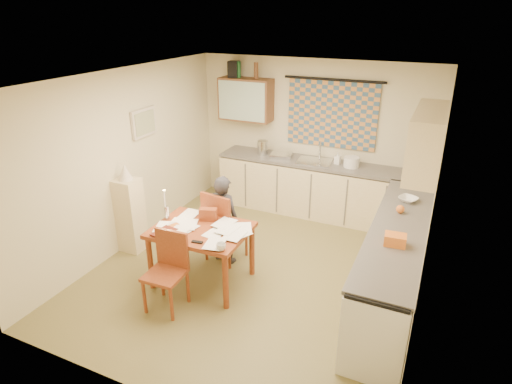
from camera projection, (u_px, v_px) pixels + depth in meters
The scene contains 44 objects.
floor at pixel (257, 270), 5.72m from camera, with size 4.00×4.50×0.02m, color brown.
ceiling at pixel (257, 77), 4.73m from camera, with size 4.00×4.50×0.02m, color white.
wall_back at pixel (313, 136), 7.11m from camera, with size 4.00×0.02×2.50m, color beige.
wall_front at pixel (138, 281), 3.33m from camera, with size 4.00×0.02×2.50m, color beige.
wall_left at pixel (127, 160), 5.99m from camera, with size 0.02×4.50×2.50m, color beige.
wall_right at pixel (433, 212), 4.46m from camera, with size 0.02×4.50×2.50m, color beige.
window_blind at pixel (332, 115), 6.81m from camera, with size 1.45×0.03×1.05m, color #325475.
curtain_rod at pixel (334, 80), 6.57m from camera, with size 0.04×0.04×1.60m, color black.
wall_cabinet at pixel (246, 99), 7.18m from camera, with size 0.90×0.34×0.70m, color brown.
wall_cabinet_glass at pixel (241, 101), 7.04m from camera, with size 0.84×0.02×0.64m, color #99B2A5.
upper_cabinet_right at pixel (428, 141), 4.75m from camera, with size 0.34×1.30×0.70m, color beige.
framed_print at pixel (144, 123), 6.13m from camera, with size 0.04×0.50×0.40m, color beige.
print_canvas at pixel (145, 123), 6.12m from camera, with size 0.01×0.42×0.32m, color beige.
counter_back at pixel (316, 189), 7.10m from camera, with size 3.30×0.62×0.92m.
counter_right at pixel (395, 261), 5.06m from camera, with size 0.62×2.95×0.92m.
stove at pixel (376, 326), 4.03m from camera, with size 0.58×0.58×0.91m.
sink at pixel (314, 164), 6.95m from camera, with size 0.55×0.45×0.10m, color silver.
tap at pixel (320, 151), 7.01m from camera, with size 0.03×0.03×0.28m, color silver.
dish_rack at pixel (281, 155), 7.14m from camera, with size 0.35×0.30×0.06m, color silver.
kettle at pixel (263, 148), 7.23m from camera, with size 0.18×0.18×0.24m, color silver.
mixing_bowl at pixel (351, 162), 6.67m from camera, with size 0.24×0.24×0.16m, color white.
soap_bottle at pixel (338, 158), 6.80m from camera, with size 0.10×0.10×0.19m, color white.
bowl at pixel (408, 199), 5.49m from camera, with size 0.30×0.30×0.06m, color white.
orange_bag at pixel (395, 240), 4.47m from camera, with size 0.22×0.16×0.12m, color orange.
fruit_orange at pixel (400, 209), 5.18m from camera, with size 0.10×0.10×0.10m, color orange.
speaker at pixel (233, 69), 7.08m from camera, with size 0.16×0.20×0.26m, color black.
bottle_green at pixel (239, 70), 7.04m from camera, with size 0.07×0.07×0.26m, color #195926.
bottle_brown at pixel (256, 71), 6.92m from camera, with size 0.07×0.07×0.26m, color brown.
dining_table at pixel (202, 255), 5.33m from camera, with size 1.17×0.90×0.75m.
chair_far at pixel (225, 238), 5.85m from camera, with size 0.53×0.53×1.02m.
chair_near at pixel (167, 286), 4.89m from camera, with size 0.43×0.43×0.92m.
person at pixel (224, 220), 5.69m from camera, with size 0.47×0.33×1.24m, color black.
shelf_stand at pixel (131, 215), 5.99m from camera, with size 0.32×0.30×1.08m, color beige.
lampshade at pixel (125, 172), 5.74m from camera, with size 0.20×0.20×0.22m, color beige.
letter_rack at pixel (208, 214), 5.36m from camera, with size 0.22×0.10×0.16m, color maroon.
mug at pixel (221, 247), 4.70m from camera, with size 0.11×0.11×0.09m, color white.
magazine at pixel (158, 230), 5.11m from camera, with size 0.24×0.30×0.03m, color maroon.
book at pixel (168, 226), 5.23m from camera, with size 0.24×0.28×0.02m, color orange.
orange_box at pixel (166, 232), 5.06m from camera, with size 0.12×0.08×0.04m, color orange.
eyeglasses at pixel (197, 242), 4.87m from camera, with size 0.13×0.04×0.02m, color black.
candle_holder at pixel (167, 213), 5.38m from camera, with size 0.06×0.06×0.18m, color silver.
candle at pixel (164, 199), 5.29m from camera, with size 0.02×0.02×0.22m, color white.
candle_flame at pixel (165, 190), 5.22m from camera, with size 0.02×0.02×0.02m, color #FFCC66.
papers at pixel (203, 229), 5.14m from camera, with size 1.21×0.88×0.03m.
Camera 1 is at (1.99, -4.42, 3.21)m, focal length 30.00 mm.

